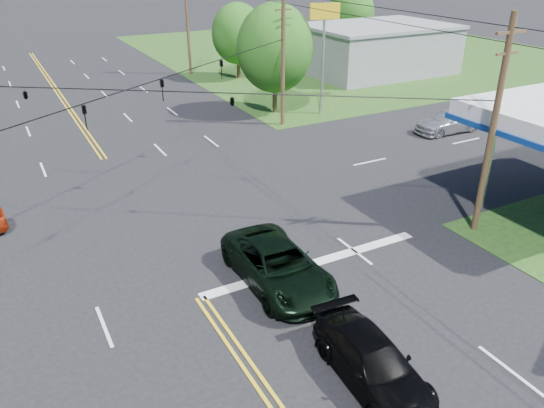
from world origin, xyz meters
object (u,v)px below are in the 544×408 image
retail_ne (376,50)px  tree_right_a (275,48)px  pole_se (493,126)px  pole_right_far (187,21)px  tree_right_b (238,34)px  suv_black (372,362)px  pole_ne (283,56)px  pickup_dkgreen (278,265)px  tree_far_r (351,14)px

retail_ne → tree_right_a: bearing=-153.4°
pole_se → pole_right_far: bearing=90.0°
pole_se → tree_right_a: size_ratio=1.16×
tree_right_b → suv_black: (-13.49, -38.27, -3.53)m
suv_black → retail_ne: bearing=55.9°
pole_ne → suv_black: 25.67m
retail_ne → pole_se: size_ratio=1.47×
pole_se → pickup_dkgreen: pole_se is taller
pickup_dkgreen → suv_black: bearing=-88.9°
retail_ne → tree_right_b: size_ratio=1.98×
pole_se → tree_right_a: bearing=87.3°
pole_right_far → suv_black: bearing=-103.3°
retail_ne → pole_se: (-17.00, -29.00, 2.72)m
pole_se → tree_right_b: size_ratio=1.34×
pole_right_far → retail_ne: bearing=-25.2°
pickup_dkgreen → pole_se: bearing=-1.9°
tree_right_a → tree_right_b: tree_right_a is taller
pole_right_far → suv_black: (-9.99, -42.27, -4.48)m
pole_ne → suv_black: bearing=-113.2°
tree_right_a → pickup_dkgreen: (-11.00, -20.50, -4.07)m
retail_ne → tree_right_b: (-13.50, 4.00, 2.02)m
retail_ne → pole_right_far: 19.02m
retail_ne → tree_far_r: (4.00, 10.00, 2.34)m
pole_right_far → pole_ne: bearing=-90.0°
pole_se → pole_right_far: 37.00m
pole_se → tree_far_r: (21.00, 39.00, -0.37)m
pole_right_far → pickup_dkgreen: pole_right_far is taller
pole_right_far → pickup_dkgreen: size_ratio=1.73×
pickup_dkgreen → pole_right_far: bearing=75.7°
tree_right_b → pole_ne: bearing=-103.1°
retail_ne → pole_ne: bearing=-147.1°
retail_ne → pickup_dkgreen: size_ratio=2.43×
tree_right_a → tree_right_b: size_ratio=1.15×
pole_right_far → tree_far_r: 21.10m
tree_right_b → tree_far_r: 18.50m
pole_se → retail_ne: bearing=59.6°
pole_ne → tree_right_a: pole_ne is taller
retail_ne → pole_se: pole_se is taller
pole_right_far → tree_right_b: (3.50, -4.00, -0.95)m
tree_right_b → pickup_dkgreen: (-13.50, -32.50, -3.42)m
suv_black → tree_right_b: bearing=74.7°
retail_ne → pickup_dkgreen: (-27.00, -28.50, -1.40)m
tree_right_b → tree_far_r: (17.50, 6.00, 0.33)m
pickup_dkgreen → tree_right_b: bearing=68.4°
pickup_dkgreen → tree_right_a: bearing=62.8°
pole_se → pole_ne: (0.00, 18.00, 0.00)m
pole_right_far → tree_far_r: size_ratio=1.31×
suv_black → pole_right_far: bearing=80.9°
tree_far_r → pickup_dkgreen: bearing=-128.8°
pole_se → suv_black: (-9.99, -5.27, -4.22)m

